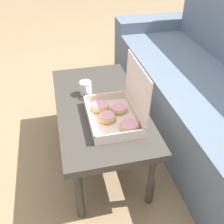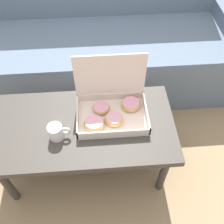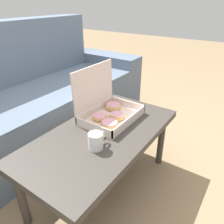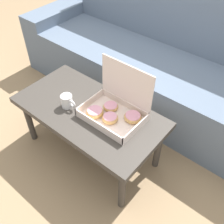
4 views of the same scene
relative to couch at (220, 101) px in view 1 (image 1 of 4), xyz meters
The scene contains 5 objects.
ground_plane 0.86m from the couch, 90.00° to the right, with size 12.00×12.00×0.00m, color #937756.
couch is the anchor object (origin of this frame).
coffee_table 0.85m from the couch, 90.00° to the right, with size 0.99×0.51×0.42m.
pastry_box 0.81m from the couch, 78.38° to the right, with size 0.38×0.28×0.32m.
coffee_mug 0.93m from the couch, 97.96° to the right, with size 0.11×0.07×0.09m.
Camera 1 is at (1.28, -0.27, 1.33)m, focal length 42.00 mm.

